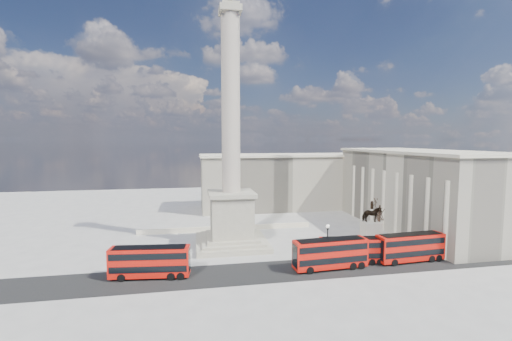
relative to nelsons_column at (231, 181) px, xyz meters
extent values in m
plane|color=#A2A19A|center=(0.00, -5.00, -12.92)|extent=(180.00, 180.00, 0.00)
cube|color=black|center=(5.00, -15.00, -12.91)|extent=(120.00, 9.00, 0.01)
cube|color=#A49D88|center=(0.00, 0.00, -12.42)|extent=(14.00, 14.00, 1.00)
cube|color=#A49D88|center=(0.00, 0.00, -11.67)|extent=(12.00, 12.00, 0.50)
cube|color=#A49D88|center=(0.00, 0.00, -11.17)|extent=(10.00, 10.00, 0.50)
cube|color=#A49D88|center=(0.00, 0.00, -6.92)|extent=(8.00, 8.00, 8.00)
cube|color=#A49D88|center=(0.00, 0.00, -2.52)|extent=(9.00, 9.00, 0.80)
cylinder|color=#B3A594|center=(0.00, 0.00, 14.88)|extent=(3.60, 3.60, 34.00)
cube|color=#A49D88|center=(0.00, 0.00, 32.48)|extent=(4.20, 4.20, 1.20)
cube|color=#A49D88|center=(0.00, 0.00, 33.38)|extent=(3.20, 3.20, 0.60)
cube|color=beige|center=(0.00, 11.00, -12.37)|extent=(40.00, 0.60, 1.10)
cube|color=beige|center=(45.00, 5.00, -3.92)|extent=(18.00, 45.00, 18.00)
cube|color=beige|center=(45.00, 5.00, 5.38)|extent=(19.00, 46.00, 0.60)
cube|color=beige|center=(20.00, 35.00, -4.92)|extent=(50.00, 16.00, 16.00)
cube|color=beige|center=(20.00, 35.00, 3.38)|extent=(51.00, 17.00, 0.60)
cube|color=red|center=(-14.04, -14.05, -10.35)|extent=(12.13, 4.00, 4.38)
cube|color=black|center=(-14.04, -14.05, -11.13)|extent=(11.67, 4.01, 0.97)
cube|color=black|center=(-14.04, -14.05, -9.18)|extent=(11.67, 4.01, 0.97)
cube|color=black|center=(-14.04, -14.05, -8.12)|extent=(10.92, 3.60, 0.06)
cylinder|color=black|center=(-17.95, -13.62, -12.32)|extent=(1.49, 2.94, 1.19)
cylinder|color=black|center=(-10.73, -14.42, -12.32)|extent=(1.49, 2.94, 1.19)
cylinder|color=black|center=(-9.30, -14.58, -12.32)|extent=(1.49, 2.94, 1.19)
cube|color=red|center=(14.41, -15.63, -10.27)|extent=(12.39, 3.51, 4.51)
cube|color=black|center=(14.41, -15.63, -11.08)|extent=(11.90, 3.54, 1.00)
cube|color=black|center=(14.41, -15.63, -9.08)|extent=(11.90, 3.54, 1.00)
cube|color=black|center=(14.41, -15.63, -7.99)|extent=(11.15, 3.16, 0.07)
cylinder|color=black|center=(10.37, -15.87, -12.31)|extent=(1.39, 2.97, 1.22)
cylinder|color=black|center=(17.83, -15.43, -12.31)|extent=(1.39, 2.97, 1.22)
cylinder|color=black|center=(19.29, -15.34, -12.31)|extent=(1.39, 2.97, 1.22)
cube|color=red|center=(19.11, -13.86, -10.56)|extent=(11.14, 3.82, 4.02)
cube|color=black|center=(19.11, -13.86, -11.28)|extent=(10.72, 3.83, 0.89)
cube|color=black|center=(19.11, -13.86, -9.49)|extent=(10.72, 3.83, 0.89)
cube|color=black|center=(19.11, -13.86, -8.52)|extent=(10.03, 3.44, 0.06)
cylinder|color=black|center=(15.53, -13.41, -12.37)|extent=(1.41, 2.72, 1.09)
cylinder|color=black|center=(22.14, -14.24, -12.37)|extent=(1.41, 2.72, 1.09)
cylinder|color=black|center=(23.44, -14.40, -12.37)|extent=(1.41, 2.72, 1.09)
cube|color=red|center=(29.35, -14.90, -10.32)|extent=(12.19, 3.51, 4.43)
cube|color=black|center=(29.35, -14.90, -11.11)|extent=(11.71, 3.53, 0.98)
cube|color=black|center=(29.35, -14.90, -9.14)|extent=(11.71, 3.53, 0.98)
cube|color=black|center=(29.35, -14.90, -8.07)|extent=(10.97, 3.15, 0.07)
cylinder|color=black|center=(25.39, -15.16, -12.32)|extent=(1.38, 2.93, 1.20)
cylinder|color=black|center=(32.71, -14.68, -12.32)|extent=(1.38, 2.93, 1.20)
cylinder|color=black|center=(34.16, -14.59, -12.32)|extent=(1.38, 2.93, 1.20)
cylinder|color=black|center=(14.46, -14.23, -12.65)|extent=(0.47, 0.47, 0.54)
cylinder|color=black|center=(14.46, -14.23, -9.68)|extent=(0.17, 0.17, 6.47)
cylinder|color=black|center=(14.46, -14.23, -6.56)|extent=(0.32, 0.32, 0.32)
sphere|color=silver|center=(14.46, -14.23, -6.18)|extent=(0.60, 0.60, 0.60)
cube|color=beige|center=(26.98, -5.93, -12.64)|extent=(4.45, 3.33, 0.56)
cube|color=beige|center=(26.98, -5.93, -10.47)|extent=(3.56, 2.45, 4.89)
imported|color=black|center=(26.98, -5.93, -6.53)|extent=(3.66, 1.88, 3.00)
cylinder|color=black|center=(26.98, -5.93, -4.73)|extent=(0.56, 0.56, 1.33)
sphere|color=black|center=(26.98, -5.93, -3.98)|extent=(0.40, 0.40, 0.40)
cylinder|color=#332319|center=(28.71, -5.85, -8.83)|extent=(0.33, 0.33, 8.17)
cylinder|color=#332319|center=(32.24, 0.35, -10.07)|extent=(0.26, 0.26, 5.70)
cylinder|color=#332319|center=(36.24, 8.20, -9.10)|extent=(0.33, 0.33, 7.63)
imported|color=black|center=(27.91, -11.50, -12.17)|extent=(0.59, 0.43, 1.50)
imported|color=black|center=(23.86, -11.03, -11.97)|extent=(1.13, 1.02, 1.89)
imported|color=black|center=(9.71, -11.50, -12.07)|extent=(1.02, 0.97, 1.69)
camera|label=1|loc=(-7.26, -66.73, 8.13)|focal=24.00mm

